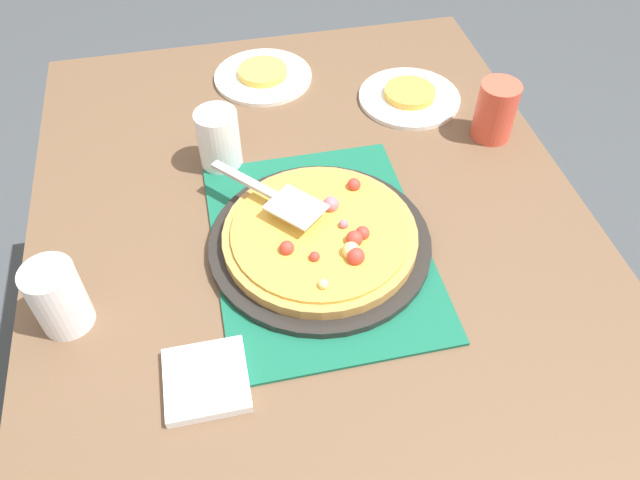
{
  "coord_description": "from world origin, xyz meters",
  "views": [
    {
      "loc": [
        0.69,
        -0.15,
        1.56
      ],
      "look_at": [
        0.0,
        0.0,
        0.77
      ],
      "focal_mm": 34.93,
      "sensor_mm": 36.0,
      "label": 1
    }
  ],
  "objects": [
    {
      "name": "placemat",
      "position": [
        0.0,
        0.0,
        0.75
      ],
      "size": [
        0.48,
        0.36,
        0.01
      ],
      "primitive_type": "cube",
      "color": "#145B42",
      "rests_on": "dining_table"
    },
    {
      "name": "plate_near_left",
      "position": [
        -0.53,
        -0.02,
        0.76
      ],
      "size": [
        0.22,
        0.22,
        0.01
      ],
      "primitive_type": "cylinder",
      "color": "white",
      "rests_on": "dining_table"
    },
    {
      "name": "ground_plane",
      "position": [
        0.0,
        0.0,
        0.0
      ],
      "size": [
        8.0,
        8.0,
        0.0
      ],
      "primitive_type": "plane",
      "color": "#3D4247"
    },
    {
      "name": "cup_near",
      "position": [
        0.06,
        -0.42,
        0.81
      ],
      "size": [
        0.08,
        0.08,
        0.12
      ],
      "primitive_type": "cylinder",
      "color": "white",
      "rests_on": "dining_table"
    },
    {
      "name": "dining_table",
      "position": [
        0.0,
        0.0,
        0.64
      ],
      "size": [
        1.4,
        1.0,
        0.75
      ],
      "color": "brown",
      "rests_on": "ground_plane"
    },
    {
      "name": "pizza_pan",
      "position": [
        0.0,
        0.0,
        0.76
      ],
      "size": [
        0.38,
        0.38,
        0.01
      ],
      "primitive_type": "cylinder",
      "color": "black",
      "rests_on": "placemat"
    },
    {
      "name": "cup_far",
      "position": [
        -0.25,
        -0.14,
        0.81
      ],
      "size": [
        0.08,
        0.08,
        0.12
      ],
      "primitive_type": "cylinder",
      "color": "white",
      "rests_on": "dining_table"
    },
    {
      "name": "pizza",
      "position": [
        0.0,
        0.0,
        0.78
      ],
      "size": [
        0.33,
        0.33,
        0.05
      ],
      "color": "#B78442",
      "rests_on": "pizza_pan"
    },
    {
      "name": "plate_far_right",
      "position": [
        -0.38,
        0.28,
        0.76
      ],
      "size": [
        0.22,
        0.22,
        0.01
      ],
      "primitive_type": "cylinder",
      "color": "white",
      "rests_on": "dining_table"
    },
    {
      "name": "served_slice_right",
      "position": [
        -0.38,
        0.28,
        0.77
      ],
      "size": [
        0.11,
        0.11,
        0.02
      ],
      "primitive_type": "cylinder",
      "color": "gold",
      "rests_on": "plate_far_right"
    },
    {
      "name": "napkin_stack",
      "position": [
        0.22,
        -0.22,
        0.76
      ],
      "size": [
        0.12,
        0.12,
        0.02
      ],
      "primitive_type": "cube",
      "color": "white",
      "rests_on": "dining_table"
    },
    {
      "name": "cup_corner",
      "position": [
        -0.23,
        0.41,
        0.81
      ],
      "size": [
        0.08,
        0.08,
        0.12
      ],
      "primitive_type": "cylinder",
      "color": "#E04C38",
      "rests_on": "dining_table"
    },
    {
      "name": "served_slice_left",
      "position": [
        -0.53,
        -0.02,
        0.77
      ],
      "size": [
        0.11,
        0.11,
        0.02
      ],
      "primitive_type": "cylinder",
      "color": "#EAB747",
      "rests_on": "plate_near_left"
    },
    {
      "name": "pizza_server",
      "position": [
        -0.07,
        -0.07,
        0.82
      ],
      "size": [
        0.2,
        0.19,
        0.01
      ],
      "color": "silver",
      "rests_on": "pizza"
    }
  ]
}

